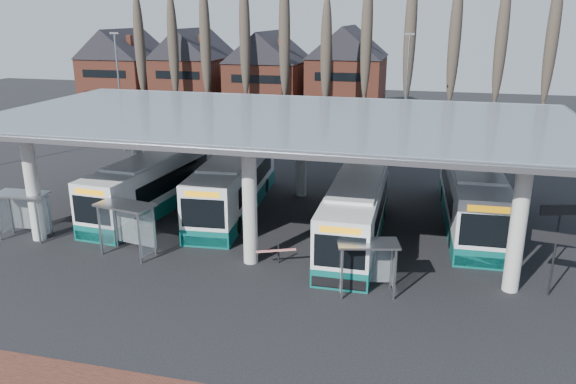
% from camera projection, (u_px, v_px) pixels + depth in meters
% --- Properties ---
extents(ground, '(140.00, 140.00, 0.00)m').
position_uv_depth(ground, '(234.00, 285.00, 25.30)').
color(ground, black).
rests_on(ground, ground).
extents(station_canopy, '(32.00, 16.00, 6.34)m').
position_uv_depth(station_canopy, '(279.00, 127.00, 30.96)').
color(station_canopy, beige).
rests_on(station_canopy, ground).
extents(poplar_row, '(45.10, 1.10, 14.50)m').
position_uv_depth(poplar_row, '(348.00, 45.00, 53.11)').
color(poplar_row, '#473D33').
rests_on(poplar_row, ground).
extents(townhouse_row, '(36.80, 10.30, 12.25)m').
position_uv_depth(townhouse_row, '(231.00, 63.00, 67.81)').
color(townhouse_row, brown).
rests_on(townhouse_row, ground).
extents(lamp_post_a, '(0.80, 0.16, 10.17)m').
position_uv_depth(lamp_post_a, '(120.00, 91.00, 48.20)').
color(lamp_post_a, slate).
rests_on(lamp_post_a, ground).
extents(lamp_post_b, '(0.80, 0.16, 10.17)m').
position_uv_depth(lamp_post_b, '(406.00, 94.00, 46.29)').
color(lamp_post_b, slate).
rests_on(lamp_post_b, ground).
extents(bus_0, '(3.49, 12.22, 3.35)m').
position_uv_depth(bus_0, '(154.00, 184.00, 34.85)').
color(bus_0, white).
rests_on(bus_0, ground).
extents(bus_1, '(3.65, 12.59, 3.45)m').
position_uv_depth(bus_1, '(234.00, 184.00, 34.63)').
color(bus_1, white).
rests_on(bus_1, ground).
extents(bus_2, '(2.71, 12.09, 3.35)m').
position_uv_depth(bus_2, '(356.00, 212.00, 29.89)').
color(bus_2, white).
rests_on(bus_2, ground).
extents(bus_3, '(3.31, 12.98, 3.58)m').
position_uv_depth(bus_3, '(471.00, 195.00, 32.34)').
color(bus_3, white).
rests_on(bus_3, ground).
extents(shelter_0, '(2.84, 1.55, 2.56)m').
position_uv_depth(shelter_0, '(24.00, 205.00, 30.13)').
color(shelter_0, gray).
rests_on(shelter_0, ground).
extents(shelter_1, '(3.13, 1.98, 2.69)m').
position_uv_depth(shelter_1, '(128.00, 217.00, 27.99)').
color(shelter_1, gray).
rests_on(shelter_1, ground).
extents(shelter_2, '(2.83, 1.86, 2.41)m').
position_uv_depth(shelter_2, '(367.00, 255.00, 24.08)').
color(shelter_2, gray).
rests_on(shelter_2, ground).
extents(info_sign_0, '(1.95, 0.45, 2.91)m').
position_uv_depth(info_sign_0, '(556.00, 243.00, 23.62)').
color(info_sign_0, black).
rests_on(info_sign_0, ground).
extents(info_sign_1, '(1.95, 0.74, 3.01)m').
position_uv_depth(info_sign_1, '(560.00, 214.00, 26.72)').
color(info_sign_1, black).
rests_on(info_sign_1, ground).
extents(barrier, '(1.81, 0.90, 0.97)m').
position_uv_depth(barrier, '(277.00, 251.00, 26.96)').
color(barrier, black).
rests_on(barrier, ground).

